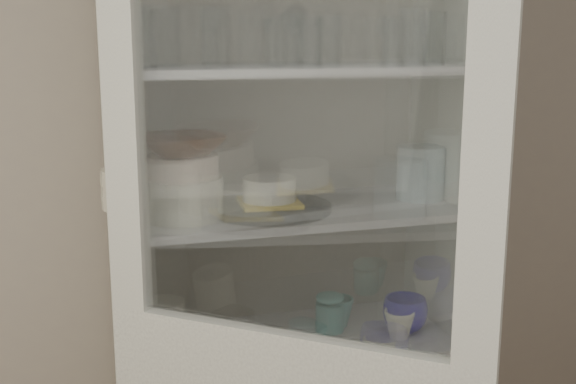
{
  "coord_description": "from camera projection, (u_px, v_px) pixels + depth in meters",
  "views": [
    {
      "loc": [
        -0.37,
        -0.66,
        1.73
      ],
      "look_at": [
        0.2,
        1.27,
        1.3
      ],
      "focal_mm": 45.0,
      "sensor_mm": 36.0,
      "label": 1
    }
  ],
  "objects": [
    {
      "name": "tumbler_8",
      "position": [
        166.0,
        37.0,
        1.85
      ],
      "size": [
        0.09,
        0.09,
        0.15
      ],
      "primitive_type": "cylinder",
      "rotation": [
        0.0,
        0.0,
        -0.23
      ],
      "color": "silver",
      "rests_on": "shelf_glass"
    },
    {
      "name": "plate_stack_front",
      "position": [
        183.0,
        197.0,
        1.93
      ],
      "size": [
        0.22,
        0.22,
        0.11
      ],
      "primitive_type": "cylinder",
      "color": "white",
      "rests_on": "shelf_plates"
    },
    {
      "name": "tumbler_2",
      "position": [
        310.0,
        41.0,
        1.85
      ],
      "size": [
        0.09,
        0.09,
        0.13
      ],
      "primitive_type": "cylinder",
      "rotation": [
        0.0,
        0.0,
        -0.43
      ],
      "color": "silver",
      "rests_on": "shelf_glass"
    },
    {
      "name": "cream_bowl",
      "position": [
        182.0,
        166.0,
        1.91
      ],
      "size": [
        0.25,
        0.25,
        0.06
      ],
      "primitive_type": "cylinder",
      "rotation": [
        0.0,
        0.0,
        -0.38
      ],
      "color": "#F2DDC7",
      "rests_on": "plate_stack_front"
    },
    {
      "name": "tumbler_0",
      "position": [
        140.0,
        39.0,
        1.74
      ],
      "size": [
        0.09,
        0.09,
        0.14
      ],
      "primitive_type": "cylinder",
      "rotation": [
        0.0,
        0.0,
        0.27
      ],
      "color": "silver",
      "rests_on": "shelf_glass"
    },
    {
      "name": "goblet_0",
      "position": [
        214.0,
        33.0,
        2.03
      ],
      "size": [
        0.08,
        0.08,
        0.18
      ],
      "primitive_type": null,
      "color": "silver",
      "rests_on": "shelf_glass"
    },
    {
      "name": "terracotta_bowl",
      "position": [
        182.0,
        145.0,
        1.9
      ],
      "size": [
        0.26,
        0.26,
        0.05
      ],
      "primitive_type": "imported",
      "rotation": [
        0.0,
        0.0,
        0.16
      ],
      "color": "#4D2C16",
      "rests_on": "cream_bowl"
    },
    {
      "name": "tumbler_6",
      "position": [
        412.0,
        37.0,
        1.93
      ],
      "size": [
        0.1,
        0.1,
        0.15
      ],
      "primitive_type": "cylinder",
      "rotation": [
        0.0,
        0.0,
        -0.37
      ],
      "color": "silver",
      "rests_on": "shelf_glass"
    },
    {
      "name": "mug_teal",
      "position": [
        338.0,
        312.0,
        2.23
      ],
      "size": [
        0.13,
        0.13,
        0.09
      ],
      "primitive_type": "imported",
      "rotation": [
        0.0,
        0.0,
        0.37
      ],
      "color": "teal",
      "rests_on": "shelf_mugs"
    },
    {
      "name": "tumbler_10",
      "position": [
        296.0,
        40.0,
        1.98
      ],
      "size": [
        0.08,
        0.08,
        0.14
      ],
      "primitive_type": "cylinder",
      "rotation": [
        0.0,
        0.0,
        0.28
      ],
      "color": "silver",
      "rests_on": "shelf_glass"
    },
    {
      "name": "pantry_cabinet",
      "position": [
        282.0,
        304.0,
        2.2
      ],
      "size": [
        1.0,
        0.45,
        2.1
      ],
      "color": "#B9B8AD",
      "rests_on": "floor"
    },
    {
      "name": "tumbler_7",
      "position": [
        137.0,
        37.0,
        1.83
      ],
      "size": [
        0.09,
        0.09,
        0.15
      ],
      "primitive_type": "cylinder",
      "rotation": [
        0.0,
        0.0,
        0.14
      ],
      "color": "silver",
      "rests_on": "shelf_glass"
    },
    {
      "name": "teal_jar",
      "position": [
        330.0,
        314.0,
        2.19
      ],
      "size": [
        0.09,
        0.09,
        0.1
      ],
      "color": "teal",
      "rests_on": "shelf_mugs"
    },
    {
      "name": "mug_blue",
      "position": [
        405.0,
        314.0,
        2.19
      ],
      "size": [
        0.16,
        0.16,
        0.11
      ],
      "primitive_type": "imported",
      "rotation": [
        0.0,
        0.0,
        0.17
      ],
      "color": "#13149E",
      "rests_on": "shelf_mugs"
    },
    {
      "name": "tumbler_4",
      "position": [
        394.0,
        43.0,
        1.92
      ],
      "size": [
        0.08,
        0.08,
        0.12
      ],
      "primitive_type": "cylinder",
      "rotation": [
        0.0,
        0.0,
        -0.27
      ],
      "color": "silver",
      "rests_on": "shelf_glass"
    },
    {
      "name": "yellow_trivet",
      "position": [
        270.0,
        202.0,
        2.01
      ],
      "size": [
        0.18,
        0.18,
        0.01
      ],
      "primitive_type": "cube",
      "rotation": [
        0.0,
        0.0,
        -0.08
      ],
      "color": "gold",
      "rests_on": "glass_platter"
    },
    {
      "name": "goblet_3",
      "position": [
        387.0,
        37.0,
        2.19
      ],
      "size": [
        0.07,
        0.07,
        0.16
      ],
      "primitive_type": null,
      "color": "silver",
      "rests_on": "shelf_glass"
    },
    {
      "name": "white_canister",
      "position": [
        165.0,
        325.0,
        2.06
      ],
      "size": [
        0.13,
        0.13,
        0.14
      ],
      "primitive_type": "cylinder",
      "rotation": [
        0.0,
        0.0,
        0.12
      ],
      "color": "white",
      "rests_on": "shelf_mugs"
    },
    {
      "name": "goblet_1",
      "position": [
        293.0,
        33.0,
        2.09
      ],
      "size": [
        0.08,
        0.08,
        0.18
      ],
      "primitive_type": null,
      "color": "silver",
      "rests_on": "shelf_glass"
    },
    {
      "name": "white_ramekin",
      "position": [
        269.0,
        189.0,
        2.0
      ],
      "size": [
        0.17,
        0.17,
        0.06
      ],
      "primitive_type": "cylinder",
      "rotation": [
        0.0,
        0.0,
        0.14
      ],
      "color": "white",
      "rests_on": "yellow_trivet"
    },
    {
      "name": "goblet_2",
      "position": [
        296.0,
        32.0,
        2.1
      ],
      "size": [
        0.08,
        0.08,
        0.18
      ],
      "primitive_type": null,
      "color": "silver",
      "rests_on": "shelf_glass"
    },
    {
      "name": "grey_bowl_stack",
      "position": [
        421.0,
        173.0,
        2.16
      ],
      "size": [
        0.14,
        0.14,
        0.16
      ],
      "primitive_type": "cylinder",
      "color": "#A4B6B8",
      "rests_on": "shelf_plates"
    },
    {
      "name": "measuring_cups",
      "position": [
        186.0,
        353.0,
        1.99
      ],
      "size": [
        0.11,
        0.11,
        0.04
      ],
      "primitive_type": "cylinder",
      "color": "#ADADAD",
      "rests_on": "shelf_mugs"
    },
    {
      "name": "tumbler_9",
      "position": [
        276.0,
        42.0,
        1.96
      ],
      "size": [
        0.08,
        0.08,
        0.13
      ],
      "primitive_type": "cylinder",
      "rotation": [
        0.0,
        0.0,
        -0.4
      ],
      "color": "silver",
      "rests_on": "shelf_glass"
    },
    {
      "name": "glass_platter",
      "position": [
        270.0,
        208.0,
        2.01
      ],
      "size": [
        0.4,
        0.4,
        0.02
      ],
      "primitive_type": "cylinder",
      "rotation": [
        0.0,
        0.0,
        -0.15
      ],
      "color": "silver",
      "rests_on": "shelf_plates"
    },
    {
      "name": "tumbler_3",
      "position": [
        329.0,
        41.0,
        1.89
      ],
      "size": [
        0.07,
        0.07,
        0.13
      ],
      "primitive_type": "cylinder",
      "rotation": [
        0.0,
        0.0,
        -0.1
      ],
      "color": "silver",
      "rests_on": "shelf_glass"
    },
    {
      "name": "tumbler_5",
      "position": [
        432.0,
        39.0,
        1.94
      ],
      "size": [
        0.07,
        0.07,
        0.14
      ],
      "primitive_type": "cylinder",
      "rotation": [
        0.0,
        0.0,
        0.02
      ],
      "color": "silver",
      "rests_on": "shelf_glass"
    },
    {
      "name": "wall_back",
      "position": [
        205.0,
        182.0,
        2.22
      ],
      "size": [
        3.6,
        0.02,
        2.6
      ],
      "primitive_type": "cube",
      "color": "#A19487",
      "rests_on": "ground"
    },
    {
      "name": "tumbler_1",
      "position": [
        216.0,
        38.0,
        1.8
      ],
      "size": [
        0.08,
        0.08,
        0.15
      ],
      "primitive_type": "cylinder",
      "rotation": [
        0.0,
        0.0,
        0.11
      ],
      "color": "silver",
      "rests_on": "shelf_glass"
    },
    {
      "name": "plate_stack_back",
      "position": [
        139.0,
        188.0,
        2.05
      ],
      "size": [
        0.21,
        0.21,
        0.11
      ],
      "primitive_type": "cylinder",
      "color": "white",
      "rests_on": "shelf_plates"
    },
    {
      "name": "mug_white",
      "position": [
        399.0,
        324.0,
        2.14
      ],
      "size": [
        0.1,
        0.1,
        0.09
      ],
      "primitive_type": "imported",
      "rotation": [
        0.0,
        0.0,
        0.1
      ],
      "color": "white",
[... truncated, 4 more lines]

